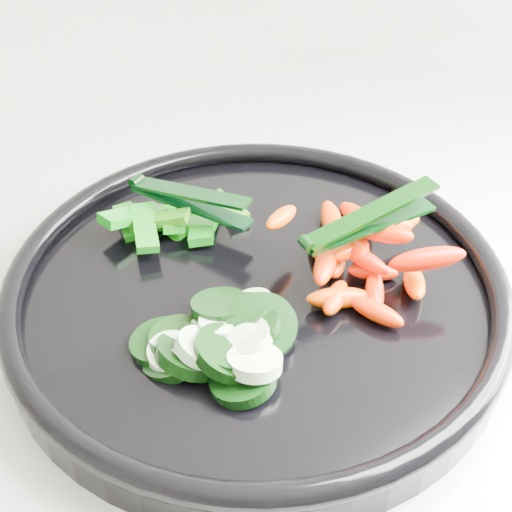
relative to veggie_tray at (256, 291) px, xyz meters
name	(u,v)px	position (x,y,z in m)	size (l,w,h in m)	color
veggie_tray	(256,291)	(0.00, 0.00, 0.00)	(0.45, 0.45, 0.04)	black
cucumber_pile	(216,344)	(-0.05, -0.05, 0.01)	(0.13, 0.11, 0.04)	black
carrot_pile	(362,253)	(0.08, -0.02, 0.02)	(0.13, 0.15, 0.05)	#FF1900
pepper_pile	(173,220)	(-0.03, 0.09, 0.01)	(0.12, 0.08, 0.03)	#0B7511
tong_carrot	(367,221)	(0.08, -0.02, 0.05)	(0.11, 0.03, 0.02)	black
tong_pepper	(186,197)	(-0.02, 0.10, 0.03)	(0.08, 0.10, 0.02)	black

